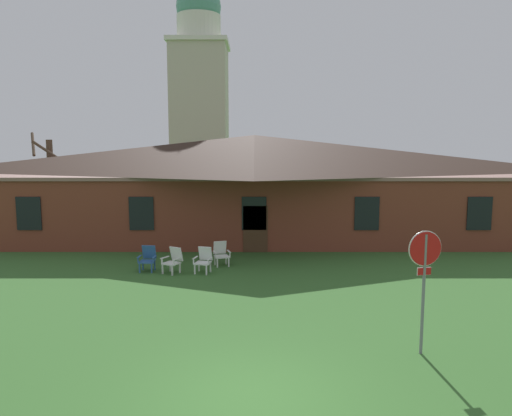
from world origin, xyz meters
The scene contains 9 objects.
ground_plane centered at (0.00, 0.00, 0.00)m, with size 200.00×200.00×0.00m, color #336028.
brick_building centered at (0.00, 17.63, 2.72)m, with size 26.12×10.40×5.34m.
dome_tower centered at (-4.89, 34.67, 8.95)m, with size 5.18×5.18×19.54m.
stop_sign centered at (3.86, 1.97, 2.03)m, with size 0.79×0.20×2.85m.
lawn_chair_by_porch centered at (-4.04, 9.36, 0.50)m, with size 0.66×0.69×0.96m.
lawn_chair_near_door centered at (-3.03, 9.07, 0.50)m, with size 0.83×0.86×0.96m.
lawn_chair_left_end centered at (-1.89, 9.13, 0.50)m, with size 0.73×0.78×0.96m.
lawn_chair_middle centered at (-1.32, 10.20, 0.50)m, with size 0.75×0.80×0.96m.
bare_tree_beside_building centered at (-12.23, 20.01, 2.88)m, with size 2.14×1.72×5.58m.
Camera 1 is at (0.08, -8.45, 4.69)m, focal length 33.52 mm.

